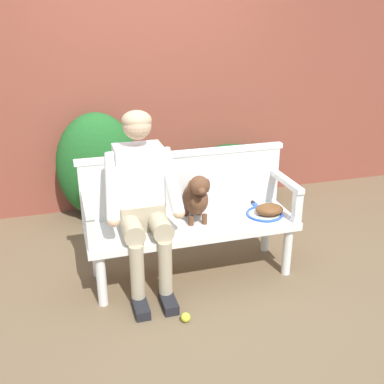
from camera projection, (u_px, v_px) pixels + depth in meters
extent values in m
plane|color=brown|center=(192.00, 274.00, 3.66)|extent=(40.00, 40.00, 0.00)
cube|color=brown|center=(146.00, 91.00, 4.69)|extent=(8.00, 0.30, 2.35)
ellipsoid|color=#1E5B23|center=(98.00, 166.00, 4.49)|extent=(0.79, 0.53, 1.06)
ellipsoid|color=#194C1E|center=(231.00, 174.00, 4.89)|extent=(1.03, 0.76, 0.64)
ellipsoid|color=#1E5B23|center=(114.00, 180.00, 4.58)|extent=(0.86, 0.83, 0.74)
cube|color=white|center=(192.00, 226.00, 3.50)|extent=(1.60, 0.51, 0.06)
cylinder|color=white|center=(102.00, 280.00, 3.22)|extent=(0.07, 0.07, 0.40)
cylinder|color=white|center=(287.00, 251.00, 3.60)|extent=(0.07, 0.07, 0.40)
cylinder|color=white|center=(96.00, 253.00, 3.57)|extent=(0.07, 0.07, 0.40)
cylinder|color=white|center=(266.00, 229.00, 3.95)|extent=(0.07, 0.07, 0.40)
cube|color=white|center=(184.00, 184.00, 3.60)|extent=(1.60, 0.05, 0.46)
cube|color=white|center=(184.00, 153.00, 3.50)|extent=(1.64, 0.06, 0.04)
cube|color=white|center=(92.00, 234.00, 3.05)|extent=(0.06, 0.06, 0.24)
cube|color=white|center=(87.00, 202.00, 3.19)|extent=(0.06, 0.51, 0.04)
cube|color=white|center=(297.00, 208.00, 3.44)|extent=(0.06, 0.06, 0.24)
cube|color=white|center=(285.00, 180.00, 3.58)|extent=(0.06, 0.51, 0.04)
cube|color=black|center=(141.00, 307.00, 3.20)|extent=(0.10, 0.24, 0.07)
cylinder|color=tan|center=(137.00, 272.00, 3.18)|extent=(0.10, 0.10, 0.41)
cylinder|color=tan|center=(131.00, 227.00, 3.23)|extent=(0.15, 0.33, 0.15)
cube|color=black|center=(169.00, 302.00, 3.26)|extent=(0.10, 0.24, 0.07)
cylinder|color=tan|center=(165.00, 267.00, 3.24)|extent=(0.10, 0.10, 0.41)
cylinder|color=tan|center=(159.00, 224.00, 3.28)|extent=(0.15, 0.33, 0.15)
cube|color=tan|center=(141.00, 214.00, 3.39)|extent=(0.32, 0.24, 0.20)
cube|color=white|center=(139.00, 180.00, 3.31)|extent=(0.34, 0.22, 0.52)
cylinder|color=white|center=(112.00, 187.00, 3.14)|extent=(0.14, 0.34, 0.45)
sphere|color=#DBB28E|center=(113.00, 221.00, 3.10)|extent=(0.09, 0.09, 0.09)
cylinder|color=white|center=(171.00, 180.00, 3.25)|extent=(0.14, 0.34, 0.45)
sphere|color=#DBB28E|center=(179.00, 213.00, 3.22)|extent=(0.09, 0.09, 0.09)
sphere|color=#DBB28E|center=(137.00, 125.00, 3.14)|extent=(0.20, 0.20, 0.20)
ellipsoid|color=tan|center=(136.00, 121.00, 3.13)|extent=(0.21, 0.21, 0.14)
cylinder|color=brown|center=(191.00, 220.00, 3.43)|extent=(0.04, 0.04, 0.08)
cylinder|color=brown|center=(205.00, 219.00, 3.45)|extent=(0.04, 0.04, 0.08)
cylinder|color=brown|center=(186.00, 211.00, 3.58)|extent=(0.04, 0.04, 0.08)
cylinder|color=brown|center=(199.00, 210.00, 3.60)|extent=(0.04, 0.04, 0.08)
ellipsoid|color=brown|center=(195.00, 199.00, 3.46)|extent=(0.21, 0.30, 0.23)
sphere|color=brown|center=(198.00, 202.00, 3.37)|extent=(0.13, 0.13, 0.13)
sphere|color=brown|center=(199.00, 185.00, 3.29)|extent=(0.14, 0.14, 0.14)
ellipsoid|color=brown|center=(201.00, 191.00, 3.24)|extent=(0.06, 0.09, 0.05)
ellipsoid|color=brown|center=(191.00, 187.00, 3.29)|extent=(0.04, 0.04, 0.11)
ellipsoid|color=brown|center=(207.00, 186.00, 3.31)|extent=(0.04, 0.04, 0.11)
sphere|color=brown|center=(192.00, 187.00, 3.57)|extent=(0.07, 0.07, 0.07)
torus|color=blue|center=(264.00, 214.00, 3.60)|extent=(0.29, 0.29, 0.02)
cylinder|color=silver|center=(264.00, 215.00, 3.61)|extent=(0.25, 0.25, 0.00)
cube|color=blue|center=(256.00, 205.00, 3.75)|extent=(0.04, 0.07, 0.02)
cylinder|color=black|center=(249.00, 199.00, 3.87)|extent=(0.03, 0.22, 0.03)
ellipsoid|color=brown|center=(269.00, 210.00, 3.59)|extent=(0.24, 0.20, 0.09)
sphere|color=#CCDB33|center=(186.00, 317.00, 3.10)|extent=(0.07, 0.07, 0.07)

